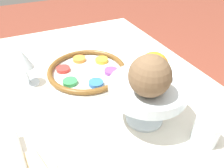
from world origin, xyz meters
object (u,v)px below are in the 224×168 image
Objects in this scene: seder_plate at (87,71)px; cup_near at (206,132)px; wine_glass at (24,61)px; fruit_stand at (147,91)px; coconut at (150,76)px; orange_fruit at (153,67)px; napkin_roll at (12,155)px.

cup_near is at bearing 21.26° from seder_plate.
wine_glass is 0.43m from fruit_stand.
wine_glass is 0.45m from coconut.
wine_glass is 1.73× the size of orange_fruit.
cup_near is at bearing 35.69° from fruit_stand.
orange_fruit is at bearing 124.00° from fruit_stand.
seder_plate is 0.40m from napkin_roll.
orange_fruit is 0.06m from coconut.
orange_fruit is (0.28, 0.09, 0.15)m from seder_plate.
fruit_stand is 0.09m from coconut.
seder_plate is 0.37m from coconut.
seder_plate is 0.22m from wine_glass.
napkin_roll is at bearing -14.48° from wine_glass.
wine_glass is 0.92× the size of napkin_roll.
seder_plate is at bearing -158.74° from cup_near.
wine_glass is 0.63× the size of fruit_stand.
seder_plate is 0.32m from fruit_stand.
wine_glass is 1.85× the size of cup_near.
wine_glass reaches higher than napkin_roll.
coconut is (0.36, 0.26, 0.09)m from wine_glass.
coconut is at bearing -42.84° from orange_fruit.
seder_plate is at bearing -162.44° from orange_fruit.
orange_fruit reaches higher than fruit_stand.
orange_fruit is 0.53× the size of napkin_roll.
seder_plate is at bearing 81.61° from wine_glass.
orange_fruit reaches higher than napkin_roll.
coconut reaches higher than cup_near.
cup_near is at bearing 27.80° from orange_fruit.
wine_glass is at bearing -140.82° from cup_near.
wine_glass is at bearing 165.52° from napkin_roll.
coconut is at bearing 35.38° from wine_glass.
fruit_stand is 0.18m from cup_near.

